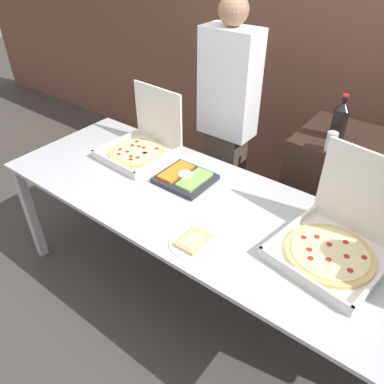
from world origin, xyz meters
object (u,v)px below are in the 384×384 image
veggie_tray (185,178)px  soda_can_silver (331,142)px  pizza_box_far_right (142,144)px  paper_plate_front_right (193,241)px  person_guest_plaid (227,123)px  pizza_box_near_right (339,239)px  soda_bottle (340,120)px

veggie_tray → soda_can_silver: bearing=41.2°
pizza_box_far_right → paper_plate_front_right: bearing=-28.3°
pizza_box_far_right → veggie_tray: 0.46m
veggie_tray → person_guest_plaid: person_guest_plaid is taller
person_guest_plaid → pizza_box_near_right: bearing=147.4°
veggie_tray → soda_can_silver: 0.92m
pizza_box_near_right → veggie_tray: size_ratio=1.75×
pizza_box_near_right → soda_can_silver: 0.71m
paper_plate_front_right → soda_bottle: (0.26, 1.19, 0.30)m
soda_bottle → person_guest_plaid: size_ratio=0.16×
pizza_box_far_right → soda_bottle: bearing=35.2°
veggie_tray → person_guest_plaid: bearing=101.0°
pizza_box_near_right → soda_bottle: bearing=121.6°
paper_plate_front_right → person_guest_plaid: size_ratio=0.14×
pizza_box_near_right → veggie_tray: bearing=-173.2°
soda_can_silver → soda_bottle: bearing=98.8°
pizza_box_far_right → soda_can_silver: pizza_box_far_right is taller
paper_plate_front_right → soda_bottle: 1.26m
pizza_box_far_right → person_guest_plaid: 0.66m
pizza_box_far_right → pizza_box_near_right: bearing=-2.1°
pizza_box_far_right → paper_plate_front_right: pizza_box_far_right is taller
paper_plate_front_right → person_guest_plaid: 1.21m
soda_bottle → soda_can_silver: 0.20m
soda_bottle → soda_can_silver: soda_bottle is taller
person_guest_plaid → soda_bottle: bearing=-172.1°
soda_bottle → soda_can_silver: bearing=-81.2°
soda_can_silver → veggie_tray: bearing=-138.8°
paper_plate_front_right → person_guest_plaid: person_guest_plaid is taller
paper_plate_front_right → soda_can_silver: size_ratio=2.03×
pizza_box_near_right → person_guest_plaid: size_ratio=0.31×
paper_plate_front_right → veggie_tray: veggie_tray is taller
pizza_box_far_right → soda_bottle: (1.09, 0.69, 0.24)m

